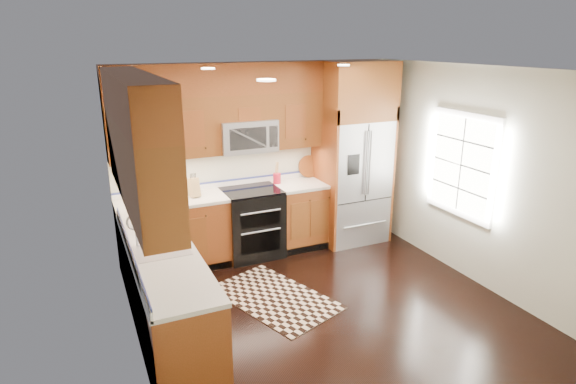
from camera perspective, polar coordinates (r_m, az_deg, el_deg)
name	(u,v)px	position (r m, az deg, el deg)	size (l,w,h in m)	color
ground	(326,308)	(5.56, 4.49, -13.53)	(4.00, 4.00, 0.00)	black
wall_back	(259,157)	(6.76, -3.40, 4.15)	(4.00, 0.02, 2.60)	#B5BAA7
wall_left	(128,228)	(4.45, -18.38, -4.02)	(0.02, 4.00, 2.60)	#B5BAA7
wall_right	(474,176)	(6.20, 21.23, 1.73)	(0.02, 4.00, 2.60)	#B5BAA7
window	(462,165)	(6.30, 19.91, 3.04)	(0.04, 1.10, 1.30)	white
base_cabinets	(196,259)	(5.71, -10.90, -7.84)	(2.85, 3.00, 0.90)	brown
countertop	(203,216)	(5.66, -10.06, -2.84)	(2.86, 3.01, 0.04)	silver
upper_cabinets	(190,120)	(5.43, -11.52, 8.31)	(2.85, 3.00, 1.15)	brown
range	(252,223)	(6.63, -4.26, -3.67)	(0.76, 0.67, 0.95)	black
microwave	(247,136)	(6.42, -4.91, 6.67)	(0.76, 0.40, 0.42)	#B2B2B7
refrigerator	(353,154)	(7.01, 7.71, 4.53)	(0.98, 0.75, 2.60)	#B2B2B7
sink_faucet	(158,245)	(4.80, -15.20, -6.09)	(0.54, 0.44, 0.37)	#B2B2B7
rug	(275,297)	(5.73, -1.59, -12.38)	(0.88, 1.47, 0.01)	black
knife_block	(194,187)	(6.29, -11.12, 0.58)	(0.14, 0.17, 0.31)	tan
utensil_crock	(277,176)	(6.74, -1.32, 1.90)	(0.12, 0.12, 0.31)	#A71429
cutting_board	(309,176)	(7.09, 2.49, 1.89)	(0.33, 0.33, 0.02)	brown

